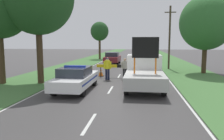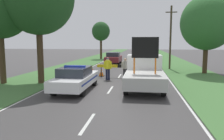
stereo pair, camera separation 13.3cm
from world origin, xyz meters
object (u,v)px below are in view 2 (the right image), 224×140
object	(u,v)px
queued_car_sedan_silver	(146,63)
utility_pole	(171,37)
traffic_cone_near_police	(93,71)
road_barrier	(117,67)
roadside_tree_near_right	(101,32)
traffic_cone_centre_front	(101,72)
queued_car_wagon_maroon	(114,58)
police_officer	(108,67)
work_truck	(144,72)
roadside_tree_near_left	(207,23)
pedestrian_civilian	(125,67)
police_car	(76,78)

from	to	relation	value
queued_car_sedan_silver	utility_pole	bearing A→B (deg)	-151.68
traffic_cone_near_police	queued_car_sedan_silver	world-z (taller)	queued_car_sedan_silver
road_barrier	roadside_tree_near_right	bearing A→B (deg)	103.56
traffic_cone_centre_front	utility_pole	bearing A→B (deg)	42.90
roadside_tree_near_right	queued_car_wagon_maroon	bearing A→B (deg)	-68.96
police_officer	utility_pole	distance (m)	9.85
traffic_cone_near_police	utility_pole	xyz separation A→B (m)	(7.40, 5.12, 3.21)
police_officer	utility_pole	bearing A→B (deg)	-127.79
traffic_cone_centre_front	work_truck	bearing A→B (deg)	-50.87
roadside_tree_near_left	utility_pole	distance (m)	4.31
queued_car_wagon_maroon	utility_pole	distance (m)	8.75
police_officer	queued_car_wagon_maroon	size ratio (longest dim) A/B	0.37
pedestrian_civilian	queued_car_sedan_silver	distance (m)	6.00
police_car	roadside_tree_near_left	xyz separation A→B (m)	(9.78, 8.66, 3.94)
work_truck	roadside_tree_near_right	size ratio (longest dim) A/B	0.81
road_barrier	utility_pole	bearing A→B (deg)	51.79
road_barrier	queued_car_sedan_silver	xyz separation A→B (m)	(2.37, 5.13, -0.09)
road_barrier	roadside_tree_near_left	distance (m)	9.37
police_officer	utility_pole	xyz separation A→B (m)	(5.62, 7.70, 2.47)
road_barrier	queued_car_sedan_silver	size ratio (longest dim) A/B	0.83
utility_pole	traffic_cone_centre_front	bearing A→B (deg)	-137.10
roadside_tree_near_right	police_car	bearing A→B (deg)	-82.73
police_car	road_barrier	bearing A→B (deg)	71.40
police_car	traffic_cone_near_police	size ratio (longest dim) A/B	8.81
police_car	pedestrian_civilian	xyz separation A→B (m)	(2.65, 4.52, 0.24)
police_officer	roadside_tree_near_left	distance (m)	10.33
police_officer	traffic_cone_near_police	bearing A→B (deg)	-57.10
police_officer	traffic_cone_near_police	distance (m)	3.23
work_truck	roadside_tree_near_right	bearing A→B (deg)	-73.33
work_truck	queued_car_sedan_silver	size ratio (longest dim) A/B	1.28
work_truck	road_barrier	bearing A→B (deg)	-61.39
work_truck	utility_pole	xyz separation A→B (m)	(2.83, 10.44, 2.48)
pedestrian_civilian	road_barrier	bearing A→B (deg)	154.65
queued_car_sedan_silver	roadside_tree_near_left	xyz separation A→B (m)	(5.45, -1.62, 3.87)
road_barrier	traffic_cone_centre_front	bearing A→B (deg)	158.50
work_truck	queued_car_sedan_silver	distance (m)	9.04
work_truck	pedestrian_civilian	xyz separation A→B (m)	(-1.47, 3.28, -0.04)
police_officer	pedestrian_civilian	xyz separation A→B (m)	(1.32, 0.54, -0.05)
police_officer	queued_car_wagon_maroon	world-z (taller)	police_officer
police_car	queued_car_wagon_maroon	xyz separation A→B (m)	(0.14, 16.49, 0.08)
pedestrian_civilian	queued_car_wagon_maroon	bearing A→B (deg)	118.79
roadside_tree_near_right	utility_pole	distance (m)	16.99
police_car	utility_pole	bearing A→B (deg)	61.57
pedestrian_civilian	traffic_cone_near_police	bearing A→B (deg)	163.51
queued_car_wagon_maroon	roadside_tree_near_right	distance (m)	10.17
work_truck	police_officer	world-z (taller)	work_truck
police_officer	roadside_tree_near_right	xyz separation A→B (m)	(-4.55, 21.25, 3.75)
police_car	police_officer	distance (m)	4.20
roadside_tree_near_left	police_car	bearing A→B (deg)	-138.50
traffic_cone_centre_front	queued_car_wagon_maroon	distance (m)	10.82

